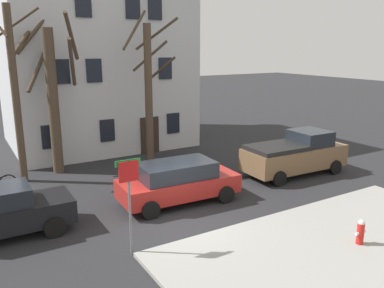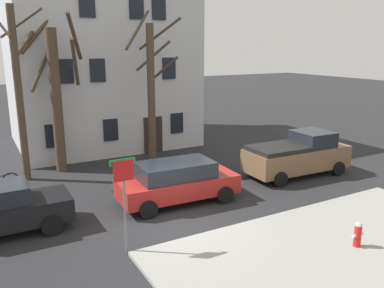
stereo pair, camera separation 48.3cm
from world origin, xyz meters
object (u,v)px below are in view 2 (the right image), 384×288
object	(u,v)px
pickup_truck_brown	(298,155)
tree_bare_mid	(17,88)
tree_bare_far	(56,91)
fire_hydrant	(358,234)
street_sign_pole	(124,189)
car_red_wagon	(177,181)
building_main	(98,52)
tree_bare_end	(152,89)

from	to	relation	value
pickup_truck_brown	tree_bare_mid	bearing A→B (deg)	153.97
tree_bare_far	fire_hydrant	bearing A→B (deg)	-63.76
tree_bare_far	street_sign_pole	bearing A→B (deg)	-90.09
street_sign_pole	tree_bare_mid	bearing A→B (deg)	101.12
tree_bare_mid	car_red_wagon	bearing A→B (deg)	-50.27
building_main	pickup_truck_brown	world-z (taller)	building_main
fire_hydrant	street_sign_pole	bearing A→B (deg)	152.90
tree_bare_far	pickup_truck_brown	xyz separation A→B (m)	(9.74, -6.20, -2.94)
fire_hydrant	street_sign_pole	xyz separation A→B (m)	(-6.18, 3.16, 1.52)
building_main	street_sign_pole	xyz separation A→B (m)	(-3.69, -14.59, -3.62)
tree_bare_end	street_sign_pole	size ratio (longest dim) A/B	2.65
car_red_wagon	street_sign_pole	bearing A→B (deg)	-137.74
building_main	car_red_wagon	world-z (taller)	building_main
tree_bare_end	fire_hydrant	distance (m)	12.07
tree_bare_end	fire_hydrant	world-z (taller)	tree_bare_end
tree_bare_end	street_sign_pole	xyz separation A→B (m)	(-4.51, -8.30, -1.86)
tree_bare_mid	pickup_truck_brown	distance (m)	13.17
fire_hydrant	pickup_truck_brown	bearing A→B (deg)	60.52
tree_bare_far	tree_bare_mid	bearing A→B (deg)	-161.17
building_main	pickup_truck_brown	bearing A→B (deg)	-62.05
tree_bare_far	fire_hydrant	world-z (taller)	tree_bare_far
car_red_wagon	fire_hydrant	size ratio (longest dim) A/B	6.02
pickup_truck_brown	tree_bare_end	bearing A→B (deg)	135.52
building_main	tree_bare_end	distance (m)	6.58
pickup_truck_brown	fire_hydrant	world-z (taller)	pickup_truck_brown
tree_bare_mid	building_main	bearing A→B (deg)	47.16
tree_bare_far	street_sign_pole	world-z (taller)	tree_bare_far
building_main	fire_hydrant	distance (m)	18.65
tree_bare_far	car_red_wagon	size ratio (longest dim) A/B	1.65
tree_bare_far	fire_hydrant	size ratio (longest dim) A/B	9.92
building_main	tree_bare_far	xyz separation A→B (m)	(-3.67, -5.24, -1.74)
tree_bare_mid	fire_hydrant	bearing A→B (deg)	-56.46
tree_bare_mid	fire_hydrant	distance (m)	14.77
tree_bare_mid	pickup_truck_brown	world-z (taller)	tree_bare_mid
tree_bare_end	tree_bare_far	bearing A→B (deg)	166.89
fire_hydrant	car_red_wagon	bearing A→B (deg)	116.54
tree_bare_far	tree_bare_end	world-z (taller)	tree_bare_far
tree_bare_end	pickup_truck_brown	size ratio (longest dim) A/B	1.50
building_main	street_sign_pole	size ratio (longest dim) A/B	3.81
tree_bare_mid	car_red_wagon	distance (m)	8.35
tree_bare_mid	tree_bare_far	world-z (taller)	tree_bare_far
car_red_wagon	pickup_truck_brown	size ratio (longest dim) A/B	0.92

